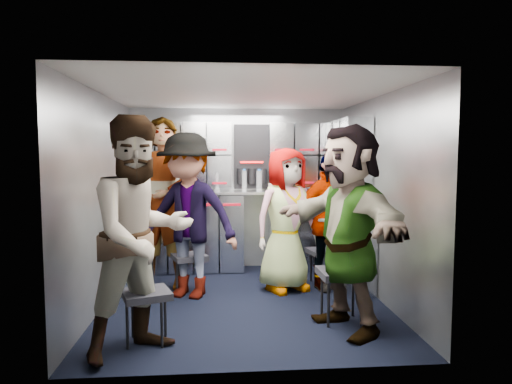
{
  "coord_description": "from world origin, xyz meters",
  "views": [
    {
      "loc": [
        -0.25,
        -4.54,
        1.5
      ],
      "look_at": [
        0.15,
        0.35,
        1.1
      ],
      "focal_mm": 32.0,
      "sensor_mm": 36.0,
      "label": 1
    }
  ],
  "objects": [
    {
      "name": "attendant_arc_e",
      "position": [
        0.84,
        -0.8,
        0.88
      ],
      "size": [
        1.07,
        1.71,
        1.76
      ],
      "primitive_type": "imported",
      "rotation": [
        0.0,
        0.0,
        -1.21
      ],
      "color": "black",
      "rests_on": "ground"
    },
    {
      "name": "jump_seat_near_right",
      "position": [
        0.84,
        -0.62,
        0.42
      ],
      "size": [
        0.41,
        0.39,
        0.47
      ],
      "rotation": [
        0.0,
        0.0,
        0.04
      ],
      "color": "black",
      "rests_on": "ground"
    },
    {
      "name": "counter",
      "position": [
        0.0,
        1.29,
        1.01
      ],
      "size": [
        2.68,
        0.42,
        0.03
      ],
      "primitive_type": "cube",
      "color": "#B9BBC0",
      "rests_on": "cart_bank_back"
    },
    {
      "name": "attendant_arc_b",
      "position": [
        -0.58,
        0.23,
        0.86
      ],
      "size": [
        1.27,
        1.01,
        1.73
      ],
      "primitive_type": "imported",
      "rotation": [
        0.0,
        0.0,
        -0.39
      ],
      "color": "black",
      "rests_on": "ground"
    },
    {
      "name": "jump_seat_mid_right",
      "position": [
        0.96,
        0.58,
        0.36
      ],
      "size": [
        0.41,
        0.39,
        0.41
      ],
      "rotation": [
        0.0,
        0.0,
        0.23
      ],
      "color": "black",
      "rests_on": "ground"
    },
    {
      "name": "locker_bank_back",
      "position": [
        0.0,
        1.35,
        1.49
      ],
      "size": [
        2.68,
        0.28,
        0.82
      ],
      "primitive_type": "cube",
      "color": "#9CA1AC",
      "rests_on": "wall_back"
    },
    {
      "name": "bottle_right",
      "position": [
        0.26,
        1.24,
        1.16
      ],
      "size": [
        0.07,
        0.07,
        0.26
      ],
      "primitive_type": "cylinder",
      "color": "white",
      "rests_on": "counter"
    },
    {
      "name": "floor",
      "position": [
        0.0,
        0.0,
        0.0
      ],
      "size": [
        3.0,
        3.0,
        0.0
      ],
      "primitive_type": "plane",
      "color": "black",
      "rests_on": "ground"
    },
    {
      "name": "jump_seat_center",
      "position": [
        0.49,
        0.57,
        0.37
      ],
      "size": [
        0.43,
        0.42,
        0.42
      ],
      "rotation": [
        0.0,
        0.0,
        -0.3
      ],
      "color": "black",
      "rests_on": "ground"
    },
    {
      "name": "wall_right",
      "position": [
        1.4,
        0.0,
        1.05
      ],
      "size": [
        0.04,
        3.0,
        2.1
      ],
      "primitive_type": "cube",
      "color": "gray",
      "rests_on": "ground"
    },
    {
      "name": "attendant_arc_a",
      "position": [
        -0.83,
        -1.12,
        0.9
      ],
      "size": [
        1.1,
        1.07,
        1.79
      ],
      "primitive_type": "imported",
      "rotation": [
        0.0,
        0.0,
        0.67
      ],
      "color": "black",
      "rests_on": "ground"
    },
    {
      "name": "coffee_niche",
      "position": [
        0.18,
        1.41,
        1.47
      ],
      "size": [
        0.46,
        0.16,
        0.84
      ],
      "primitive_type": null,
      "color": "black",
      "rests_on": "wall_back"
    },
    {
      "name": "cup_right",
      "position": [
        0.42,
        1.23,
        1.08
      ],
      "size": [
        0.07,
        0.07,
        0.1
      ],
      "primitive_type": "cylinder",
      "color": "tan",
      "rests_on": "counter"
    },
    {
      "name": "bottle_left",
      "position": [
        -0.27,
        1.24,
        1.15
      ],
      "size": [
        0.07,
        0.07,
        0.24
      ],
      "primitive_type": "cylinder",
      "color": "white",
      "rests_on": "counter"
    },
    {
      "name": "red_latch_strip",
      "position": [
        0.0,
        1.09,
        0.88
      ],
      "size": [
        2.6,
        0.02,
        0.03
      ],
      "primitive_type": "cube",
      "color": "maroon",
      "rests_on": "cart_bank_back"
    },
    {
      "name": "jump_seat_near_left",
      "position": [
        -0.83,
        -0.94,
        0.37
      ],
      "size": [
        0.45,
        0.44,
        0.42
      ],
      "rotation": [
        0.0,
        0.0,
        0.34
      ],
      "color": "black",
      "rests_on": "ground"
    },
    {
      "name": "ceiling",
      "position": [
        0.0,
        0.0,
        2.1
      ],
      "size": [
        2.8,
        3.0,
        0.02
      ],
      "primitive_type": "cube",
      "color": "silver",
      "rests_on": "wall_back"
    },
    {
      "name": "attendant_standing",
      "position": [
        -0.87,
        0.62,
        0.96
      ],
      "size": [
        0.77,
        0.58,
        1.92
      ],
      "primitive_type": "imported",
      "rotation": [
        0.0,
        0.0,
        -0.19
      ],
      "color": "black",
      "rests_on": "ground"
    },
    {
      "name": "cart_bank_back",
      "position": [
        0.0,
        1.29,
        0.49
      ],
      "size": [
        2.68,
        0.38,
        0.99
      ],
      "primitive_type": "cube",
      "color": "#9CA1AC",
      "rests_on": "ground"
    },
    {
      "name": "bottle_mid",
      "position": [
        0.07,
        1.24,
        1.16
      ],
      "size": [
        0.06,
        0.06,
        0.27
      ],
      "primitive_type": "cylinder",
      "color": "white",
      "rests_on": "counter"
    },
    {
      "name": "right_cabinet",
      "position": [
        1.25,
        0.6,
        0.5
      ],
      "size": [
        0.28,
        1.2,
        1.0
      ],
      "primitive_type": "cube",
      "color": "#9CA1AC",
      "rests_on": "ground"
    },
    {
      "name": "locker_bank_right",
      "position": [
        1.25,
        0.7,
        1.49
      ],
      "size": [
        0.28,
        1.0,
        0.82
      ],
      "primitive_type": "cube",
      "color": "#9CA1AC",
      "rests_on": "wall_right"
    },
    {
      "name": "cart_bank_left",
      "position": [
        -1.19,
        0.56,
        0.49
      ],
      "size": [
        0.38,
        0.76,
        0.99
      ],
      "primitive_type": "cube",
      "color": "#9CA1AC",
      "rests_on": "ground"
    },
    {
      "name": "attendant_arc_d",
      "position": [
        0.96,
        0.4,
        0.76
      ],
      "size": [
        0.96,
        0.61,
        1.52
      ],
      "primitive_type": "imported",
      "rotation": [
        0.0,
        0.0,
        0.29
      ],
      "color": "black",
      "rests_on": "ground"
    },
    {
      "name": "attendant_arc_c",
      "position": [
        0.49,
        0.39,
        0.79
      ],
      "size": [
        0.9,
        0.76,
        1.57
      ],
      "primitive_type": "imported",
      "rotation": [
        0.0,
        0.0,
        0.41
      ],
      "color": "black",
      "rests_on": "ground"
    },
    {
      "name": "wall_back",
      "position": [
        0.0,
        1.5,
        1.05
      ],
      "size": [
        2.8,
        0.04,
        2.1
      ],
      "primitive_type": "cube",
      "color": "gray",
      "rests_on": "ground"
    },
    {
      "name": "wall_left",
      "position": [
        -1.4,
        0.0,
        1.05
      ],
      "size": [
        0.04,
        3.0,
        2.1
      ],
      "primitive_type": "cube",
      "color": "gray",
      "rests_on": "ground"
    },
    {
      "name": "cup_left",
      "position": [
        -0.85,
        1.23,
        1.08
      ],
      "size": [
        0.08,
        0.08,
        0.1
      ],
      "primitive_type": "cylinder",
      "color": "tan",
      "rests_on": "counter"
    },
    {
      "name": "jump_seat_mid_left",
      "position": [
        -0.58,
        0.41,
        0.36
      ],
      "size": [
        0.43,
        0.42,
        0.41
      ],
      "rotation": [
        0.0,
        0.0,
        0.33
      ],
      "color": "black",
      "rests_on": "ground"
    }
  ]
}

